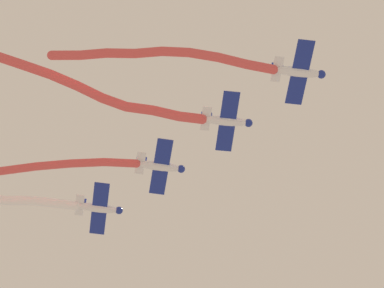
{
  "coord_description": "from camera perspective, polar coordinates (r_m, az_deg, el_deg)",
  "views": [
    {
      "loc": [
        -35.16,
        -12.16,
        3.97
      ],
      "look_at": [
        5.08,
        8.02,
        71.98
      ],
      "focal_mm": 77.2,
      "sensor_mm": 36.0,
      "label": 1
    }
  ],
  "objects": [
    {
      "name": "airplane_left_wing",
      "position": [
        80.05,
        2.44,
        1.6
      ],
      "size": [
        6.54,
        5.34,
        1.71
      ],
      "rotation": [
        0.0,
        0.0,
        5.28
      ],
      "color": "silver"
    },
    {
      "name": "airplane_slot",
      "position": [
        87.28,
        -6.43,
        -4.42
      ],
      "size": [
        6.43,
        5.43,
        1.71
      ],
      "rotation": [
        0.0,
        0.0,
        5.33
      ],
      "color": "silver"
    },
    {
      "name": "smoke_trail_left_wing",
      "position": [
        80.52,
        -7.31,
        3.91
      ],
      "size": [
        16.69,
        17.81,
        4.85
      ],
      "color": "#DB4C4C"
    },
    {
      "name": "airplane_lead",
      "position": [
        77.62,
        7.41,
        4.96
      ],
      "size": [
        6.5,
        5.38,
        1.71
      ],
      "rotation": [
        0.0,
        0.0,
        5.3
      ],
      "color": "silver"
    },
    {
      "name": "airplane_right_wing",
      "position": [
        83.3,
        -2.18,
        -1.55
      ],
      "size": [
        6.41,
        5.45,
        1.71
      ],
      "rotation": [
        0.0,
        0.0,
        5.33
      ],
      "color": "silver"
    },
    {
      "name": "smoke_trail_lead",
      "position": [
        76.91,
        -2.03,
        6.07
      ],
      "size": [
        11.09,
        18.8,
        1.96
      ],
      "color": "#DB4C4C"
    }
  ]
}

